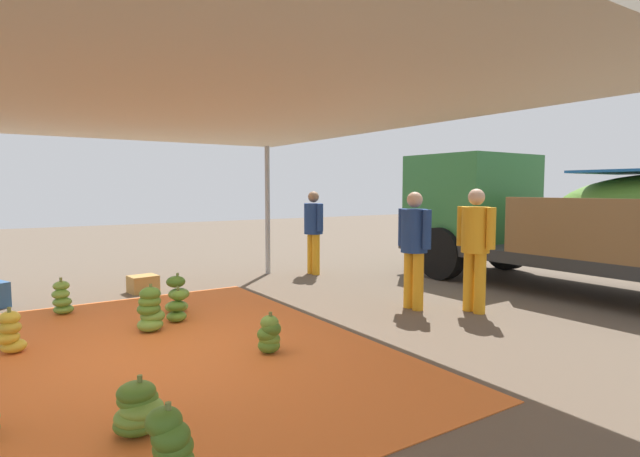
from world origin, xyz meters
The scene contains 16 objects.
ground_plane centered at (0.00, 3.00, 0.00)m, with size 40.00×40.00×0.00m, color brown.
tarp_orange centered at (0.00, 0.00, 0.01)m, with size 5.73×4.38×0.01m, color orange.
tent_canopy centered at (0.00, -0.10, 2.57)m, with size 8.00×7.00×2.65m.
banana_bunch_0 centered at (2.46, -0.56, 0.24)m, with size 0.36×0.36×0.52m.
banana_bunch_1 centered at (-2.37, -0.62, 0.22)m, with size 0.38×0.37×0.51m.
banana_bunch_2 centered at (0.65, 1.02, 0.20)m, with size 0.33×0.33×0.44m.
banana_bunch_3 centered at (-1.59, 0.74, 0.25)m, with size 0.39×0.38×0.56m.
banana_bunch_4 centered at (-0.87, 0.19, 0.26)m, with size 0.41×0.42×0.58m.
banana_bunch_5 centered at (-0.84, -1.26, 0.22)m, with size 0.31×0.35×0.49m.
banana_bunch_7 centered at (1.69, -0.56, 0.19)m, with size 0.43×0.42×0.42m.
banana_bunch_8 centered at (-1.11, 0.59, 0.20)m, with size 0.33×0.33×0.46m.
cargo_truck_main centered at (0.67, 6.85, 1.25)m, with size 6.68×2.47×2.40m.
worker_0 centered at (0.64, 4.26, 1.01)m, with size 0.64×0.39×1.74m.
worker_1 centered at (0.04, 3.67, 0.99)m, with size 0.62×0.38×1.69m.
worker_2 centered at (-3.24, 4.05, 0.98)m, with size 0.62×0.38×1.68m.
crate_0 centered at (-3.28, 0.69, 0.14)m, with size 0.36×0.44×0.28m, color #B78947.
Camera 1 is at (5.23, -1.35, 1.74)m, focal length 27.97 mm.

